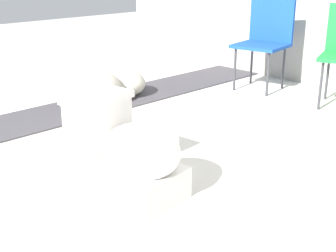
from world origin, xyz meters
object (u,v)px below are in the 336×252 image
(folding_chair_left, at_px, (266,35))
(boulder_near, at_px, (125,83))
(boulder_far, at_px, (93,88))
(toilet, at_px, (127,154))

(folding_chair_left, bearing_deg, boulder_near, -39.52)
(folding_chair_left, xyz_separation_m, boulder_far, (-0.66, -1.55, -0.36))
(toilet, bearing_deg, boulder_near, 135.38)
(folding_chair_left, bearing_deg, toilet, 9.58)
(toilet, distance_m, boulder_far, 1.66)
(boulder_near, bearing_deg, folding_chair_left, 59.51)
(folding_chair_left, bearing_deg, boulder_far, -32.05)
(toilet, distance_m, boulder_near, 1.90)
(toilet, xyz_separation_m, boulder_far, (-1.45, 0.81, -0.07))
(folding_chair_left, relative_size, boulder_far, 1.71)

